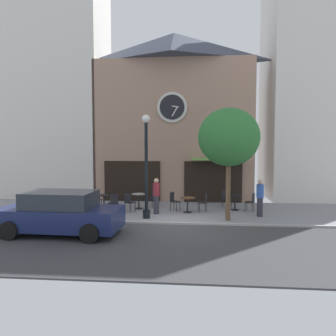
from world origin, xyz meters
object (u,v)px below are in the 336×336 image
(cafe_chair_facing_street, at_px, (251,201))
(cafe_chair_outer, at_px, (96,198))
(cafe_table_near_curb, at_px, (235,199))
(cafe_table_center_right, at_px, (104,200))
(cafe_table_rightmost, at_px, (188,202))
(parked_car_navy, at_px, (61,213))
(cafe_table_leftmost, at_px, (139,198))
(cafe_chair_right_end, at_px, (226,197))
(pedestrian_blue, at_px, (260,197))
(cafe_chair_by_entrance, at_px, (153,197))
(pedestrian_maroon, at_px, (156,196))
(cafe_chair_near_tree, at_px, (174,200))
(cafe_chair_corner, at_px, (114,202))
(cafe_chair_left_end, at_px, (204,201))
(street_lamp, at_px, (146,166))
(cafe_chair_curbside, at_px, (129,201))
(street_tree, at_px, (229,137))

(cafe_chair_facing_street, distance_m, cafe_chair_outer, 7.76)
(cafe_table_near_curb, bearing_deg, cafe_table_center_right, -174.48)
(cafe_table_rightmost, xyz_separation_m, parked_car_navy, (-4.44, -4.17, 0.24))
(cafe_table_leftmost, bearing_deg, parked_car_navy, -112.09)
(cafe_chair_right_end, bearing_deg, pedestrian_blue, -58.61)
(cafe_table_leftmost, bearing_deg, pedestrian_blue, -12.26)
(cafe_chair_right_end, xyz_separation_m, cafe_chair_by_entrance, (-3.75, -0.39, 0.00))
(pedestrian_maroon, bearing_deg, cafe_table_center_right, 167.28)
(cafe_chair_near_tree, height_order, cafe_chair_by_entrance, same)
(cafe_chair_corner, xyz_separation_m, cafe_chair_facing_street, (6.56, 0.90, 0.00))
(cafe_chair_corner, bearing_deg, cafe_table_center_right, 138.78)
(cafe_chair_by_entrance, height_order, parked_car_navy, parked_car_navy)
(cafe_chair_near_tree, distance_m, cafe_chair_outer, 4.01)
(cafe_table_leftmost, height_order, cafe_chair_left_end, cafe_chair_left_end)
(street_lamp, height_order, cafe_chair_corner, street_lamp)
(cafe_chair_left_end, bearing_deg, cafe_table_rightmost, -160.53)
(cafe_chair_left_end, xyz_separation_m, cafe_chair_corner, (-4.28, -0.66, 0.00))
(cafe_chair_right_end, bearing_deg, pedestrian_maroon, -149.17)
(cafe_chair_near_tree, relative_size, cafe_chair_right_end, 1.00)
(cafe_table_rightmost, distance_m, pedestrian_maroon, 1.55)
(cafe_chair_outer, bearing_deg, cafe_table_near_curb, 0.56)
(cafe_table_center_right, xyz_separation_m, cafe_chair_right_end, (6.07, 1.42, 0.03))
(cafe_chair_near_tree, height_order, cafe_chair_corner, same)
(cafe_chair_near_tree, bearing_deg, pedestrian_maroon, -130.94)
(cafe_chair_left_end, relative_size, cafe_chair_corner, 1.00)
(cafe_chair_corner, bearing_deg, pedestrian_blue, -1.57)
(cafe_chair_outer, height_order, cafe_chair_by_entrance, same)
(cafe_table_leftmost, xyz_separation_m, cafe_table_rightmost, (2.47, -0.68, -0.03))
(parked_car_navy, bearing_deg, cafe_chair_curbside, 68.03)
(street_tree, distance_m, cafe_table_center_right, 6.81)
(cafe_table_leftmost, bearing_deg, street_lamp, -70.84)
(cafe_chair_curbside, distance_m, cafe_chair_by_entrance, 1.66)
(cafe_table_rightmost, height_order, parked_car_navy, parked_car_navy)
(cafe_chair_left_end, distance_m, cafe_chair_right_end, 1.75)
(cafe_chair_by_entrance, bearing_deg, cafe_chair_right_end, 5.86)
(cafe_table_near_curb, bearing_deg, street_tree, -103.88)
(cafe_table_rightmost, distance_m, cafe_chair_outer, 4.74)
(cafe_chair_corner, xyz_separation_m, pedestrian_blue, (6.76, -0.19, 0.33))
(cafe_chair_right_end, relative_size, parked_car_navy, 0.21)
(cafe_table_near_curb, relative_size, pedestrian_blue, 0.46)
(cafe_table_center_right, distance_m, cafe_chair_facing_street, 7.19)
(cafe_table_center_right, height_order, pedestrian_maroon, pedestrian_maroon)
(cafe_chair_curbside, xyz_separation_m, cafe_chair_by_entrance, (1.01, 1.32, 0.00))
(street_lamp, xyz_separation_m, pedestrian_blue, (5.03, 0.79, -1.43))
(cafe_table_rightmost, height_order, cafe_chair_curbside, cafe_chair_curbside)
(cafe_chair_corner, distance_m, cafe_chair_outer, 1.62)
(cafe_table_rightmost, distance_m, cafe_chair_by_entrance, 2.16)
(street_tree, relative_size, cafe_table_center_right, 6.24)
(cafe_chair_right_end, xyz_separation_m, pedestrian_blue, (1.31, -2.15, 0.33))
(cafe_chair_outer, relative_size, pedestrian_maroon, 0.54)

